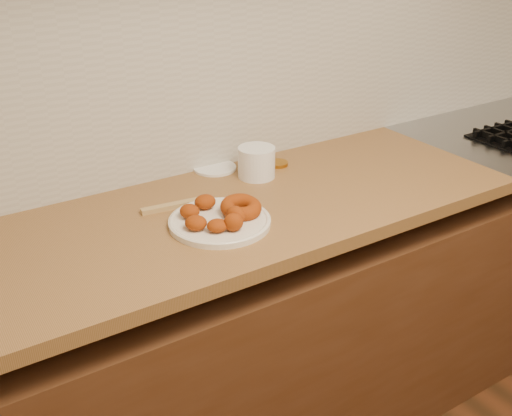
% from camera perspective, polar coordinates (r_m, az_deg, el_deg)
% --- Properties ---
extents(wall_back, '(4.00, 0.02, 2.70)m').
position_cam_1_polar(wall_back, '(1.96, 1.70, 17.91)').
color(wall_back, '#BCB091').
rests_on(wall_back, ground).
extents(base_cabinet, '(3.60, 0.60, 0.77)m').
position_cam_1_polar(base_cabinet, '(2.10, 6.16, -10.32)').
color(base_cabinet, '#4F2E1B').
rests_on(base_cabinet, floor).
extents(butcher_block, '(2.30, 0.62, 0.04)m').
position_cam_1_polar(butcher_block, '(1.56, -12.09, -3.27)').
color(butcher_block, brown).
rests_on(butcher_block, base_cabinet).
extents(backsplash, '(3.60, 0.02, 0.60)m').
position_cam_1_polar(backsplash, '(1.98, 1.84, 13.56)').
color(backsplash, '#BCB8AB').
rests_on(backsplash, wall_back).
extents(donut_plate, '(0.27, 0.27, 0.02)m').
position_cam_1_polar(donut_plate, '(1.57, -3.47, -1.32)').
color(donut_plate, white).
rests_on(donut_plate, butcher_block).
extents(ring_donut, '(0.15, 0.15, 0.05)m').
position_cam_1_polar(ring_donut, '(1.59, -1.46, 0.08)').
color(ring_donut, '#952D01').
rests_on(ring_donut, donut_plate).
extents(fried_dough_chunks, '(0.17, 0.21, 0.05)m').
position_cam_1_polar(fried_dough_chunks, '(1.54, -4.16, -0.72)').
color(fried_dough_chunks, '#952D01').
rests_on(fried_dough_chunks, donut_plate).
extents(plastic_tub, '(0.14, 0.14, 0.10)m').
position_cam_1_polar(plastic_tub, '(1.84, 0.05, 4.38)').
color(plastic_tub, white).
rests_on(plastic_tub, butcher_block).
extents(tub_lid, '(0.16, 0.16, 0.01)m').
position_cam_1_polar(tub_lid, '(1.92, -3.96, 3.84)').
color(tub_lid, white).
rests_on(tub_lid, butcher_block).
extents(brass_jar_lid, '(0.09, 0.09, 0.01)m').
position_cam_1_polar(brass_jar_lid, '(1.95, 2.09, 4.25)').
color(brass_jar_lid, '#AF731D').
rests_on(brass_jar_lid, butcher_block).
extents(wooden_utensil, '(0.18, 0.04, 0.01)m').
position_cam_1_polar(wooden_utensil, '(1.67, -7.91, 0.21)').
color(wooden_utensil, tan).
rests_on(wooden_utensil, butcher_block).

